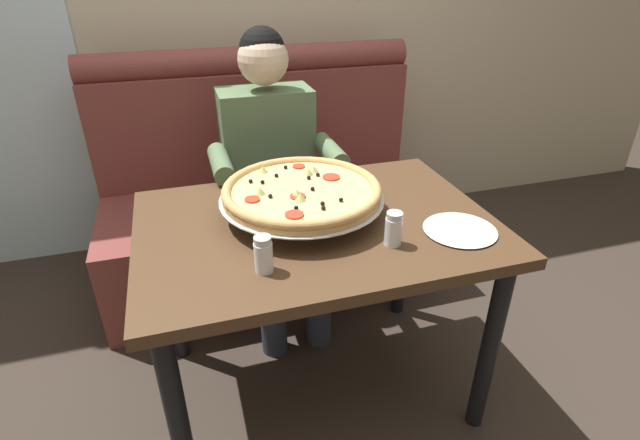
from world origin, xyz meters
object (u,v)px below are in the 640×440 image
at_px(booth_bench, 268,202).
at_px(shaker_pepper_flakes, 264,257).
at_px(pizza, 302,192).
at_px(patio_chair, 21,135).
at_px(shaker_parmesan, 393,231).
at_px(plate_near_left, 460,228).
at_px(dining_table, 316,247).
at_px(diner_main, 273,166).

xyz_separation_m(booth_bench, shaker_pepper_flakes, (-0.22, -1.10, 0.40)).
bearing_deg(pizza, patio_chair, 123.97).
height_order(shaker_pepper_flakes, patio_chair, same).
xyz_separation_m(booth_bench, pizza, (-0.03, -0.81, 0.44)).
distance_m(pizza, shaker_parmesan, 0.34).
bearing_deg(booth_bench, plate_near_left, -68.65).
distance_m(dining_table, shaker_parmesan, 0.31).
distance_m(booth_bench, dining_table, 0.91).
bearing_deg(diner_main, shaker_parmesan, -76.20).
xyz_separation_m(dining_table, diner_main, (-0.02, 0.61, 0.06)).
height_order(booth_bench, shaker_parmesan, booth_bench).
bearing_deg(patio_chair, pizza, -56.03).
xyz_separation_m(diner_main, pizza, (-0.01, -0.54, 0.13)).
height_order(shaker_parmesan, shaker_pepper_flakes, same).
bearing_deg(dining_table, patio_chair, 123.74).
relative_size(shaker_parmesan, shaker_pepper_flakes, 0.99).
xyz_separation_m(dining_table, plate_near_left, (0.42, -0.19, 0.11)).
relative_size(diner_main, shaker_parmesan, 11.87).
bearing_deg(patio_chair, shaker_pepper_flakes, -63.26).
height_order(booth_bench, diner_main, diner_main).
height_order(dining_table, plate_near_left, plate_near_left).
distance_m(booth_bench, pizza, 0.92).
bearing_deg(shaker_pepper_flakes, shaker_parmesan, 3.54).
height_order(booth_bench, dining_table, booth_bench).
xyz_separation_m(pizza, patio_chair, (-1.32, 1.96, -0.31)).
height_order(booth_bench, patio_chair, booth_bench).
height_order(dining_table, diner_main, diner_main).
distance_m(diner_main, pizza, 0.56).
bearing_deg(diner_main, booth_bench, 85.93).
bearing_deg(patio_chair, shaker_parmesan, -55.47).
xyz_separation_m(shaker_parmesan, patio_chair, (-1.53, 2.23, -0.27)).
distance_m(dining_table, pizza, 0.20).
bearing_deg(dining_table, shaker_pepper_flakes, -133.75).
height_order(booth_bench, plate_near_left, booth_bench).
bearing_deg(plate_near_left, shaker_parmesan, -177.70).
xyz_separation_m(shaker_parmesan, shaker_pepper_flakes, (-0.40, -0.02, 0.00)).
xyz_separation_m(dining_table, shaker_parmesan, (0.18, -0.20, 0.15)).
height_order(dining_table, shaker_pepper_flakes, shaker_pepper_flakes).
relative_size(diner_main, plate_near_left, 5.49).
bearing_deg(dining_table, diner_main, 91.79).
height_order(diner_main, shaker_parmesan, diner_main).
xyz_separation_m(dining_table, shaker_pepper_flakes, (-0.22, -0.23, 0.15)).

